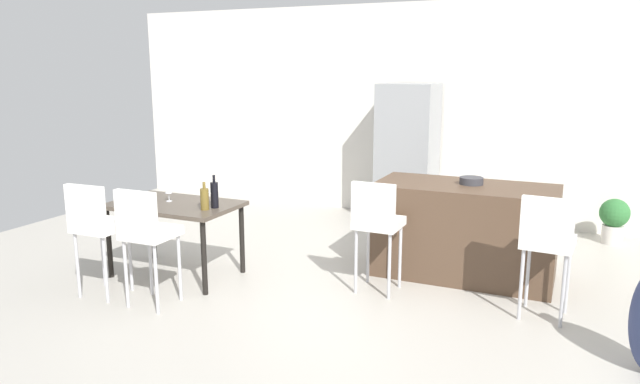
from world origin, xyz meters
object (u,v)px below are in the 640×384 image
(dining_chair_far, at_px, (146,229))
(wine_glass_right, at_px, (169,189))
(wine_bottle_middle, at_px, (205,199))
(bar_chair_left, at_px, (377,219))
(potted_plant, at_px, (614,218))
(fruit_bowl, at_px, (471,181))
(refrigerator, at_px, (407,154))
(dining_table, at_px, (175,211))
(wine_bottle_left, at_px, (214,195))
(dining_chair_near, at_px, (96,222))
(kitchen_island, at_px, (464,230))
(bar_chair_middle, at_px, (547,238))

(dining_chair_far, height_order, wine_glass_right, dining_chair_far)
(dining_chair_far, height_order, wine_bottle_middle, dining_chair_far)
(bar_chair_left, height_order, potted_plant, bar_chair_left)
(dining_chair_far, bearing_deg, fruit_bowl, 39.82)
(refrigerator, bearing_deg, wine_bottle_middle, -109.04)
(refrigerator, xyz_separation_m, fruit_bowl, (1.14, -1.76, 0.04))
(bar_chair_left, relative_size, fruit_bowl, 4.57)
(refrigerator, distance_m, fruit_bowl, 2.10)
(dining_table, height_order, wine_bottle_left, wine_bottle_left)
(bar_chair_left, xyz_separation_m, wine_bottle_middle, (-1.53, -0.47, 0.15))
(dining_chair_near, height_order, potted_plant, dining_chair_near)
(kitchen_island, xyz_separation_m, bar_chair_left, (-0.64, -0.80, 0.24))
(kitchen_island, xyz_separation_m, dining_chair_far, (-2.33, -1.92, 0.24))
(wine_bottle_middle, height_order, potted_plant, wine_bottle_middle)
(dining_chair_far, bearing_deg, kitchen_island, 39.48)
(bar_chair_middle, bearing_deg, potted_plant, 76.75)
(refrigerator, distance_m, potted_plant, 2.60)
(dining_chair_far, bearing_deg, dining_chair_near, 180.00)
(fruit_bowl, bearing_deg, potted_plant, 51.68)
(bar_chair_middle, xyz_separation_m, refrigerator, (-1.91, 2.62, 0.22))
(wine_glass_right, bearing_deg, dining_table, -23.57)
(bar_chair_left, distance_m, bar_chair_middle, 1.44)
(bar_chair_middle, bearing_deg, dining_chair_far, -160.44)
(bar_chair_middle, distance_m, fruit_bowl, 1.18)
(dining_chair_near, bearing_deg, wine_bottle_left, 44.58)
(wine_bottle_left, bearing_deg, dining_table, 179.55)
(wine_bottle_middle, bearing_deg, bar_chair_middle, 9.02)
(kitchen_island, relative_size, potted_plant, 3.21)
(dining_table, xyz_separation_m, dining_chair_far, (0.28, -0.75, 0.04))
(wine_bottle_left, bearing_deg, fruit_bowl, 29.52)
(dining_table, distance_m, dining_chair_far, 0.80)
(fruit_bowl, relative_size, potted_plant, 0.43)
(kitchen_island, relative_size, dining_chair_far, 1.65)
(bar_chair_left, height_order, refrigerator, refrigerator)
(dining_chair_far, height_order, potted_plant, dining_chair_far)
(dining_chair_near, relative_size, dining_chair_far, 1.00)
(dining_chair_far, distance_m, potted_plant, 5.29)
(wine_bottle_middle, distance_m, potted_plant, 4.76)
(bar_chair_left, height_order, bar_chair_middle, same)
(dining_chair_far, relative_size, wine_bottle_middle, 3.99)
(dining_table, xyz_separation_m, fruit_bowl, (2.65, 1.22, 0.29))
(dining_table, height_order, fruit_bowl, fruit_bowl)
(bar_chair_middle, bearing_deg, kitchen_island, 135.04)
(fruit_bowl, xyz_separation_m, potted_plant, (1.38, 1.75, -0.65))
(kitchen_island, xyz_separation_m, dining_table, (-2.61, -1.17, 0.20))
(bar_chair_middle, xyz_separation_m, wine_bottle_left, (-2.94, -0.37, 0.17))
(wine_bottle_left, distance_m, wine_bottle_middle, 0.11)
(kitchen_island, height_order, wine_bottle_middle, wine_bottle_middle)
(bar_chair_left, bearing_deg, bar_chair_middle, 0.01)
(dining_chair_near, distance_m, dining_chair_far, 0.56)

